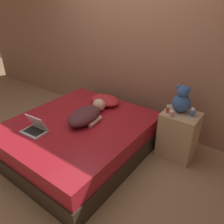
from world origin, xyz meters
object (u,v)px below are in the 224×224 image
object	(u,v)px
teddy_bear	(182,100)
bottle_pink	(172,113)
bottle_red	(168,109)
pillow	(105,100)
person_lying	(87,114)
laptop	(35,128)
bottle_blue	(192,112)

from	to	relation	value
teddy_bear	bottle_pink	size ratio (longest dim) A/B	4.86
bottle_red	pillow	bearing A→B (deg)	179.93
person_lying	bottle_pink	world-z (taller)	bottle_pink
teddy_bear	bottle_pink	xyz separation A→B (m)	(-0.04, -0.19, -0.12)
teddy_bear	person_lying	bearing A→B (deg)	-147.16
pillow	person_lying	world-z (taller)	person_lying
teddy_bear	bottle_red	size ratio (longest dim) A/B	3.46
laptop	bottle_blue	xyz separation A→B (m)	(1.51, 1.22, 0.18)
person_lying	bottle_red	distance (m)	1.05
person_lying	bottle_blue	size ratio (longest dim) A/B	6.90
person_lying	laptop	world-z (taller)	laptop
person_lying	teddy_bear	size ratio (longest dim) A/B	2.11
person_lying	bottle_pink	distance (m)	1.09
person_lying	bottle_blue	xyz separation A→B (m)	(1.19, 0.62, 0.14)
bottle_blue	teddy_bear	bearing A→B (deg)	167.42
bottle_pink	bottle_red	bearing A→B (deg)	143.62
laptop	bottle_blue	bearing A→B (deg)	34.61
bottle_red	person_lying	bearing A→B (deg)	-149.63
teddy_bear	bottle_pink	distance (m)	0.22
pillow	laptop	size ratio (longest dim) A/B	1.51
bottle_pink	bottle_red	distance (m)	0.10
pillow	teddy_bear	size ratio (longest dim) A/B	1.33
bottle_red	teddy_bear	bearing A→B (deg)	47.82
teddy_bear	bottle_blue	distance (m)	0.20
pillow	bottle_pink	size ratio (longest dim) A/B	6.46
person_lying	bottle_red	size ratio (longest dim) A/B	7.30
pillow	bottle_red	world-z (taller)	bottle_red
bottle_blue	bottle_red	world-z (taller)	bottle_blue
pillow	person_lying	xyz separation A→B (m)	(0.11, -0.53, 0.02)
person_lying	bottle_blue	bearing A→B (deg)	20.39
teddy_bear	bottle_red	world-z (taller)	teddy_bear
bottle_pink	bottle_blue	bearing A→B (deg)	36.08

